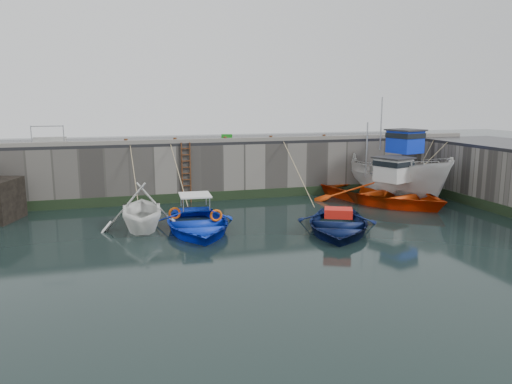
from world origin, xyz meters
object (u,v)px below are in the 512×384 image
object	(u,v)px
bollard_b	(175,140)
bollard_e	(324,137)
boat_near_navy	(337,231)
boat_far_orange	(383,193)
bollard_a	(126,141)
boat_near_blue	(197,230)
bollard_d	(271,138)
fish_crate	(227,137)
boat_near_white	(142,228)
boat_far_white	(395,175)
bollard_c	(225,139)
ladder	(186,173)

from	to	relation	value
bollard_b	bollard_e	world-z (taller)	same
boat_near_navy	boat_far_orange	world-z (taller)	boat_far_orange
bollard_b	bollard_e	distance (m)	8.50
bollard_a	boat_near_blue	bearing A→B (deg)	-67.44
boat_near_blue	bollard_b	bearing A→B (deg)	93.82
boat_far_orange	bollard_a	bearing A→B (deg)	144.17
bollard_b	bollard_d	world-z (taller)	same
fish_crate	bollard_d	size ratio (longest dim) A/B	2.20
boat_near_white	bollard_e	distance (m)	12.27
boat_near_white	boat_near_navy	xyz separation A→B (m)	(7.83, -2.78, 0.00)
boat_far_white	bollard_a	world-z (taller)	boat_far_white
boat_far_orange	bollard_b	xyz separation A→B (m)	(-10.59, 3.20, 2.79)
bollard_b	fish_crate	bearing A→B (deg)	21.14
bollard_a	bollard_c	xyz separation A→B (m)	(5.20, 0.00, 0.00)
boat_near_navy	boat_far_white	distance (m)	8.75
boat_far_white	bollard_b	xyz separation A→B (m)	(-12.01, 2.00, 2.09)
boat_far_white	boat_far_orange	size ratio (longest dim) A/B	0.89
ladder	boat_near_white	size ratio (longest dim) A/B	0.75
boat_far_orange	bollard_a	distance (m)	13.76
boat_near_navy	bollard_d	xyz separation A→B (m)	(-0.40, 7.93, 3.30)
ladder	boat_far_white	bearing A→B (deg)	-8.23
fish_crate	bollard_c	distance (m)	1.24
boat_near_navy	bollard_e	bearing A→B (deg)	95.02
ladder	boat_near_navy	xyz separation A→B (m)	(5.20, -7.60, -1.59)
boat_near_navy	bollard_e	xyz separation A→B (m)	(2.80, 7.93, 3.30)
boat_near_white	bollard_c	xyz separation A→B (m)	(4.84, 5.15, 3.30)
bollard_a	bollard_c	world-z (taller)	same
ladder	boat_near_white	distance (m)	5.72
ladder	boat_near_blue	xyz separation A→B (m)	(-0.44, -5.83, -1.59)
bollard_d	bollard_e	world-z (taller)	same
ladder	boat_far_orange	distance (m)	10.54
boat_near_blue	boat_far_orange	world-z (taller)	boat_far_orange
ladder	boat_near_white	xyz separation A→B (m)	(-2.64, -4.82, -1.59)
boat_near_blue	bollard_e	size ratio (longest dim) A/B	19.67
fish_crate	bollard_b	size ratio (longest dim) A/B	2.20
boat_far_white	bollard_c	bearing A→B (deg)	151.25
boat_near_white	bollard_b	bearing A→B (deg)	70.77
bollard_c	boat_far_white	bearing A→B (deg)	-12.12
fish_crate	bollard_a	distance (m)	5.68
boat_far_white	bollard_a	size ratio (longest dim) A/B	28.51
boat_near_white	boat_far_white	bearing A→B (deg)	15.87
bollard_e	boat_near_navy	bearing A→B (deg)	-109.47
boat_near_white	bollard_c	bearing A→B (deg)	50.12
ladder	boat_far_white	distance (m)	11.63
boat_near_blue	bollard_e	bearing A→B (deg)	39.40
bollard_a	bollard_e	world-z (taller)	same
bollard_b	boat_near_white	bearing A→B (deg)	-112.53
boat_near_blue	boat_far_white	distance (m)	12.71
boat_near_navy	bollard_b	bearing A→B (deg)	150.16
boat_near_blue	fish_crate	bearing A→B (deg)	71.05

